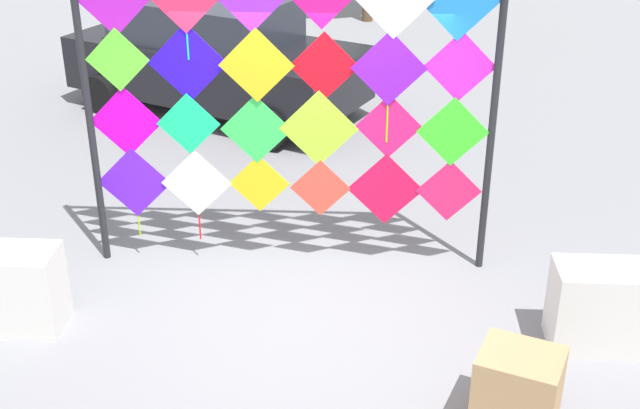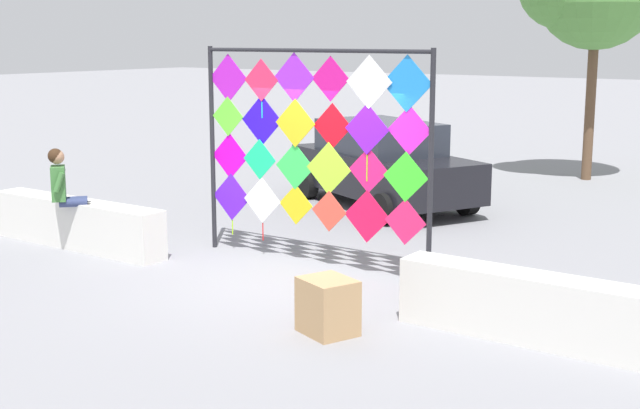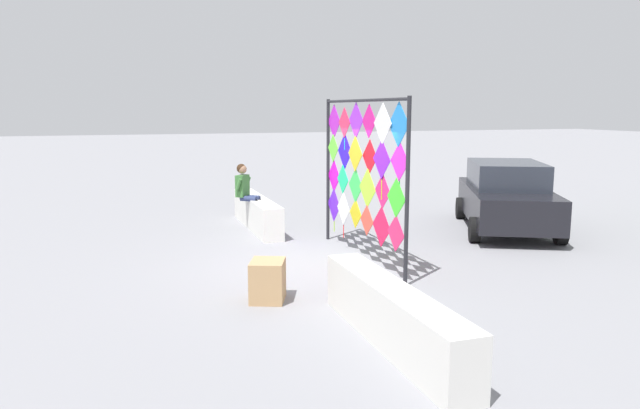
# 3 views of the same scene
# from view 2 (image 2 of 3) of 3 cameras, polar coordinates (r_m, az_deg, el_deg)

# --- Properties ---
(ground) EXTENTS (120.00, 120.00, 0.00)m
(ground) POSITION_cam_2_polar(r_m,az_deg,el_deg) (11.59, -2.71, -5.19)
(ground) COLOR gray
(plaza_ledge_left) EXTENTS (3.44, 0.47, 0.74)m
(plaza_ledge_left) POSITION_cam_2_polar(r_m,az_deg,el_deg) (13.98, -15.67, -1.22)
(plaza_ledge_left) COLOR silver
(plaza_ledge_left) RESTS_ON ground
(plaza_ledge_right) EXTENTS (3.44, 0.47, 0.74)m
(plaza_ledge_right) POSITION_cam_2_polar(r_m,az_deg,el_deg) (9.53, 15.01, -6.83)
(plaza_ledge_right) COLOR silver
(plaza_ledge_right) RESTS_ON ground
(kite_display_rack) EXTENTS (3.80, 0.11, 3.09)m
(kite_display_rack) POSITION_cam_2_polar(r_m,az_deg,el_deg) (12.17, -0.51, 4.38)
(kite_display_rack) COLOR #232328
(kite_display_rack) RESTS_ON ground
(seated_vendor) EXTENTS (0.73, 0.76, 1.59)m
(seated_vendor) POSITION_cam_2_polar(r_m,az_deg,el_deg) (13.61, -16.28, 0.88)
(seated_vendor) COLOR navy
(seated_vendor) RESTS_ON ground
(parked_car) EXTENTS (4.57, 3.46, 1.63)m
(parked_car) POSITION_cam_2_polar(r_m,az_deg,el_deg) (16.73, 4.13, 2.70)
(parked_car) COLOR black
(parked_car) RESTS_ON ground
(cardboard_box_large) EXTENTS (0.73, 0.68, 0.62)m
(cardboard_box_large) POSITION_cam_2_polar(r_m,az_deg,el_deg) (9.60, 0.51, -6.70)
(cardboard_box_large) COLOR tan
(cardboard_box_large) RESTS_ON ground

